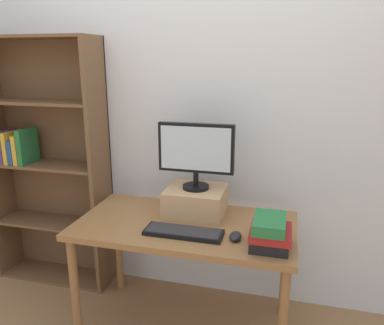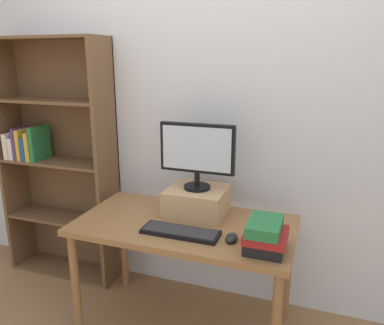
% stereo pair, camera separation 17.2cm
% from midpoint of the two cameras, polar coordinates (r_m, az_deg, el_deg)
% --- Properties ---
extents(back_wall, '(7.00, 0.08, 2.60)m').
position_cam_midpoint_polar(back_wall, '(2.50, -0.02, 7.68)').
color(back_wall, silver).
rests_on(back_wall, ground_plane).
extents(desk, '(1.27, 0.67, 0.72)m').
position_cam_midpoint_polar(desk, '(2.25, -3.25, -11.11)').
color(desk, olive).
rests_on(desk, ground_plane).
extents(bookshelf_unit, '(0.88, 0.28, 1.79)m').
position_cam_midpoint_polar(bookshelf_unit, '(2.96, -22.98, 0.01)').
color(bookshelf_unit, brown).
rests_on(bookshelf_unit, ground_plane).
extents(riser_box, '(0.35, 0.32, 0.16)m').
position_cam_midpoint_polar(riser_box, '(2.31, -1.55, -5.89)').
color(riser_box, tan).
rests_on(riser_box, desk).
extents(computer_monitor, '(0.46, 0.16, 0.40)m').
position_cam_midpoint_polar(computer_monitor, '(2.22, -1.62, 1.59)').
color(computer_monitor, black).
rests_on(computer_monitor, riser_box).
extents(keyboard, '(0.43, 0.15, 0.02)m').
position_cam_midpoint_polar(keyboard, '(2.08, -3.71, -10.59)').
color(keyboard, black).
rests_on(keyboard, desk).
extents(computer_mouse, '(0.06, 0.10, 0.04)m').
position_cam_midpoint_polar(computer_mouse, '(2.02, 4.18, -11.18)').
color(computer_mouse, black).
rests_on(computer_mouse, desk).
extents(book_stack, '(0.21, 0.24, 0.16)m').
position_cam_midpoint_polar(book_stack, '(1.94, 9.28, -10.57)').
color(book_stack, black).
rests_on(book_stack, desk).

